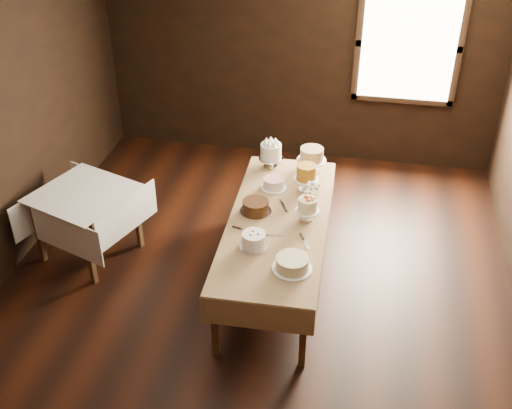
{
  "coord_description": "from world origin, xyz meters",
  "views": [
    {
      "loc": [
        0.94,
        -4.51,
        4.09
      ],
      "look_at": [
        0.0,
        0.2,
        0.95
      ],
      "focal_mm": 43.95,
      "sensor_mm": 36.0,
      "label": 1
    }
  ],
  "objects_px": {
    "display_table": "(278,224)",
    "cake_server_c": "(282,203)",
    "cake_lattice": "(274,184)",
    "side_table": "(84,200)",
    "cake_swirl": "(254,240)",
    "cake_server_e": "(248,231)",
    "cake_cream": "(292,264)",
    "flower_vase": "(312,207)",
    "cake_server_b": "(306,244)",
    "cake_server_a": "(276,235)",
    "cake_meringue": "(271,156)",
    "cake_flowers": "(307,210)",
    "cake_server_d": "(313,206)",
    "cake_chocolate": "(256,207)",
    "cake_speckled": "(311,160)",
    "cake_caramel": "(306,179)"
  },
  "relations": [
    {
      "from": "display_table",
      "to": "cake_swirl",
      "type": "relative_size",
      "value": 8.6
    },
    {
      "from": "cake_swirl",
      "to": "cake_server_e",
      "type": "distance_m",
      "value": 0.24
    },
    {
      "from": "cake_caramel",
      "to": "cake_server_e",
      "type": "height_order",
      "value": "cake_caramel"
    },
    {
      "from": "cake_swirl",
      "to": "flower_vase",
      "type": "height_order",
      "value": "cake_swirl"
    },
    {
      "from": "cake_cream",
      "to": "cake_server_e",
      "type": "relative_size",
      "value": 1.53
    },
    {
      "from": "side_table",
      "to": "cake_cream",
      "type": "xyz_separation_m",
      "value": [
        2.24,
        -0.76,
        0.12
      ]
    },
    {
      "from": "side_table",
      "to": "flower_vase",
      "type": "xyz_separation_m",
      "value": [
        2.29,
        0.13,
        0.13
      ]
    },
    {
      "from": "cake_server_d",
      "to": "side_table",
      "type": "bearing_deg",
      "value": 118.29
    },
    {
      "from": "cake_speckled",
      "to": "cake_swirl",
      "type": "distance_m",
      "value": 1.49
    },
    {
      "from": "cake_swirl",
      "to": "cake_server_c",
      "type": "relative_size",
      "value": 1.16
    },
    {
      "from": "cake_swirl",
      "to": "cake_flowers",
      "type": "bearing_deg",
      "value": 51.78
    },
    {
      "from": "display_table",
      "to": "flower_vase",
      "type": "height_order",
      "value": "flower_vase"
    },
    {
      "from": "cake_lattice",
      "to": "cake_server_b",
      "type": "xyz_separation_m",
      "value": [
        0.45,
        -0.9,
        -0.04
      ]
    },
    {
      "from": "cake_speckled",
      "to": "cake_swirl",
      "type": "bearing_deg",
      "value": -102.89
    },
    {
      "from": "cake_server_d",
      "to": "cake_server_e",
      "type": "xyz_separation_m",
      "value": [
        -0.53,
        -0.54,
        0.0
      ]
    },
    {
      "from": "cake_caramel",
      "to": "cake_server_c",
      "type": "distance_m",
      "value": 0.37
    },
    {
      "from": "side_table",
      "to": "cake_server_d",
      "type": "relative_size",
      "value": 4.75
    },
    {
      "from": "cake_lattice",
      "to": "cake_caramel",
      "type": "distance_m",
      "value": 0.33
    },
    {
      "from": "cake_meringue",
      "to": "cake_server_e",
      "type": "bearing_deg",
      "value": -89.56
    },
    {
      "from": "cake_meringue",
      "to": "cake_server_b",
      "type": "distance_m",
      "value": 1.44
    },
    {
      "from": "cake_server_b",
      "to": "cake_server_c",
      "type": "xyz_separation_m",
      "value": [
        -0.32,
        0.62,
        0.0
      ]
    },
    {
      "from": "cake_lattice",
      "to": "cake_server_c",
      "type": "xyz_separation_m",
      "value": [
        0.13,
        -0.27,
        -0.04
      ]
    },
    {
      "from": "cake_cream",
      "to": "flower_vase",
      "type": "relative_size",
      "value": 3.01
    },
    {
      "from": "cake_chocolate",
      "to": "cake_server_e",
      "type": "height_order",
      "value": "cake_chocolate"
    },
    {
      "from": "cake_server_d",
      "to": "flower_vase",
      "type": "bearing_deg",
      "value": -159.45
    },
    {
      "from": "cake_meringue",
      "to": "cake_swirl",
      "type": "height_order",
      "value": "cake_meringue"
    },
    {
      "from": "cake_flowers",
      "to": "cake_server_d",
      "type": "bearing_deg",
      "value": 82.64
    },
    {
      "from": "cake_caramel",
      "to": "cake_meringue",
      "type": "bearing_deg",
      "value": 136.77
    },
    {
      "from": "cake_server_a",
      "to": "flower_vase",
      "type": "xyz_separation_m",
      "value": [
        0.27,
        0.44,
        0.06
      ]
    },
    {
      "from": "cake_caramel",
      "to": "cake_server_e",
      "type": "distance_m",
      "value": 0.93
    },
    {
      "from": "cake_speckled",
      "to": "cake_server_c",
      "type": "xyz_separation_m",
      "value": [
        -0.2,
        -0.71,
        -0.12
      ]
    },
    {
      "from": "cake_swirl",
      "to": "cake_cream",
      "type": "xyz_separation_m",
      "value": [
        0.38,
        -0.25,
        -0.01
      ]
    },
    {
      "from": "cake_server_d",
      "to": "flower_vase",
      "type": "distance_m",
      "value": 0.13
    },
    {
      "from": "cake_server_c",
      "to": "cake_cream",
      "type": "bearing_deg",
      "value": 168.17
    },
    {
      "from": "cake_meringue",
      "to": "cake_server_e",
      "type": "xyz_separation_m",
      "value": [
        0.01,
        -1.22,
        -0.12
      ]
    },
    {
      "from": "cake_lattice",
      "to": "side_table",
      "type": "bearing_deg",
      "value": -164.81
    },
    {
      "from": "cake_flowers",
      "to": "cake_swirl",
      "type": "xyz_separation_m",
      "value": [
        -0.41,
        -0.52,
        -0.04
      ]
    },
    {
      "from": "display_table",
      "to": "cake_server_c",
      "type": "height_order",
      "value": "cake_server_c"
    },
    {
      "from": "cake_caramel",
      "to": "display_table",
      "type": "bearing_deg",
      "value": -107.81
    },
    {
      "from": "display_table",
      "to": "cake_server_e",
      "type": "xyz_separation_m",
      "value": [
        -0.24,
        -0.24,
        0.06
      ]
    },
    {
      "from": "cake_server_d",
      "to": "cake_server_c",
      "type": "bearing_deg",
      "value": 114.71
    },
    {
      "from": "cake_caramel",
      "to": "cake_flowers",
      "type": "relative_size",
      "value": 1.2
    },
    {
      "from": "cake_meringue",
      "to": "side_table",
      "type": "bearing_deg",
      "value": -152.02
    },
    {
      "from": "display_table",
      "to": "cake_meringue",
      "type": "relative_size",
      "value": 8.42
    },
    {
      "from": "display_table",
      "to": "cake_caramel",
      "type": "distance_m",
      "value": 0.63
    },
    {
      "from": "cake_meringue",
      "to": "cake_lattice",
      "type": "distance_m",
      "value": 0.45
    },
    {
      "from": "cake_cream",
      "to": "cake_server_a",
      "type": "height_order",
      "value": "cake_cream"
    },
    {
      "from": "cake_caramel",
      "to": "cake_cream",
      "type": "relative_size",
      "value": 0.82
    },
    {
      "from": "cake_chocolate",
      "to": "flower_vase",
      "type": "bearing_deg",
      "value": 10.07
    },
    {
      "from": "cake_chocolate",
      "to": "cake_server_c",
      "type": "height_order",
      "value": "cake_chocolate"
    }
  ]
}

